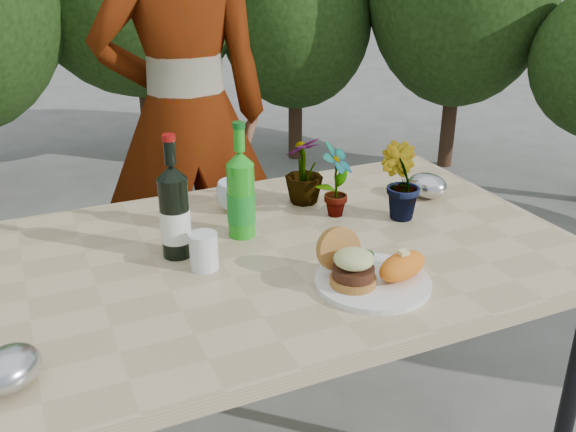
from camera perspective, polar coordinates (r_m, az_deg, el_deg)
name	(u,v)px	position (r m, az deg, el deg)	size (l,w,h in m)	color
patio_table	(276,268)	(1.74, -1.08, -4.66)	(1.60, 1.00, 0.75)	tan
shrub_hedge	(123,14)	(3.19, -14.44, 16.99)	(6.85, 5.25, 2.27)	#382316
dinner_plate	(373,282)	(1.56, 7.53, -5.83)	(0.28, 0.28, 0.01)	white
burger_stack	(350,263)	(1.52, 5.50, -4.22)	(0.11, 0.16, 0.11)	#B7722D
sweet_potato	(402,266)	(1.56, 10.13, -4.39)	(0.15, 0.08, 0.06)	orange
grilled_veg	(360,257)	(1.63, 6.41, -3.63)	(0.08, 0.05, 0.03)	olive
wine_bottle	(174,213)	(1.66, -10.06, 0.28)	(0.08, 0.08, 0.33)	black
sparkling_water	(241,196)	(1.75, -4.20, 1.83)	(0.08, 0.08, 0.32)	#209B1C
plastic_cup	(204,251)	(1.62, -7.49, -3.12)	(0.07, 0.07, 0.10)	white
seedling_left	(336,180)	(1.88, 4.29, 3.20)	(0.12, 0.08, 0.23)	#2C5F20
seedling_mid	(400,182)	(1.89, 9.92, 3.01)	(0.12, 0.10, 0.22)	#25531C
seedling_right	(304,170)	(1.98, 1.44, 4.11)	(0.12, 0.12, 0.21)	#275D20
blue_bowl	(236,196)	(1.95, -4.66, 1.80)	(0.12, 0.12, 0.09)	silver
foil_packet_left	(9,369)	(1.32, -23.56, -12.33)	(0.13, 0.11, 0.08)	#AEB1B5
foil_packet_right	(427,186)	(2.09, 12.26, 2.66)	(0.13, 0.11, 0.08)	#BABEC2
person	(186,118)	(2.45, -9.07, 8.62)	(0.65, 0.43, 1.79)	#A57252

